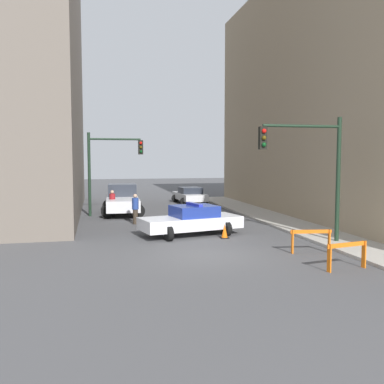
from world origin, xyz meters
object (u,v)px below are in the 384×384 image
at_px(police_car, 192,220).
at_px(parked_car_near, 190,195).
at_px(barrier_front, 347,251).
at_px(pedestrian_corner, 112,203).
at_px(traffic_light_near, 313,160).
at_px(pedestrian_crossing, 135,208).
at_px(white_truck, 122,200).
at_px(traffic_light_far, 107,162).
at_px(traffic_cone, 225,231).
at_px(barrier_mid, 311,237).

distance_m(police_car, parked_car_near, 14.10).
relative_size(police_car, barrier_front, 3.15).
bearing_deg(parked_car_near, pedestrian_corner, -137.47).
xyz_separation_m(traffic_light_near, pedestrian_crossing, (-6.66, 7.30, -2.67)).
distance_m(white_truck, parked_car_near, 7.66).
distance_m(white_truck, barrier_front, 16.98).
height_order(traffic_light_far, traffic_cone, traffic_light_far).
bearing_deg(parked_car_near, traffic_cone, -100.17).
relative_size(police_car, traffic_cone, 7.61).
distance_m(traffic_light_near, pedestrian_corner, 13.27).
relative_size(traffic_light_near, pedestrian_crossing, 3.13).
bearing_deg(parked_car_near, traffic_light_near, -88.90).
bearing_deg(parked_car_near, barrier_mid, -91.75).
bearing_deg(traffic_light_far, traffic_light_near, -54.29).
height_order(traffic_light_near, barrier_mid, traffic_light_near).
bearing_deg(pedestrian_corner, barrier_front, 63.73).
xyz_separation_m(pedestrian_crossing, barrier_mid, (5.86, -8.73, -0.24)).
bearing_deg(traffic_cone, white_truck, 112.34).
relative_size(police_car, pedestrian_corner, 3.01).
bearing_deg(police_car, pedestrian_crossing, 16.17).
height_order(parked_car_near, pedestrian_crossing, pedestrian_crossing).
bearing_deg(police_car, traffic_cone, -141.63).
bearing_deg(barrier_mid, barrier_front, -91.85).
distance_m(traffic_light_near, barrier_mid, 3.34).
bearing_deg(police_car, parked_car_near, -25.06).
height_order(pedestrian_crossing, traffic_cone, pedestrian_crossing).
height_order(barrier_front, barrier_mid, same).
height_order(white_truck, parked_car_near, white_truck).
bearing_deg(traffic_cone, pedestrian_crossing, 124.88).
distance_m(traffic_light_near, parked_car_near, 17.34).
height_order(parked_car_near, traffic_cone, parked_car_near).
distance_m(traffic_light_near, pedestrian_crossing, 10.24).
distance_m(police_car, barrier_mid, 5.92).
bearing_deg(traffic_light_near, traffic_light_far, 125.71).
relative_size(white_truck, pedestrian_corner, 3.30).
bearing_deg(pedestrian_corner, traffic_light_near, 74.82).
distance_m(traffic_light_far, traffic_cone, 10.67).
distance_m(white_truck, pedestrian_corner, 1.60).
xyz_separation_m(pedestrian_crossing, traffic_cone, (3.55, -5.09, -0.54)).
xyz_separation_m(pedestrian_corner, barrier_front, (6.90, -14.36, -0.24)).
distance_m(pedestrian_corner, traffic_cone, 9.45).
xyz_separation_m(white_truck, barrier_front, (6.19, -15.80, -0.29)).
bearing_deg(barrier_mid, white_truck, 115.28).
distance_m(traffic_light_near, traffic_cone, 4.99).
xyz_separation_m(parked_car_near, traffic_cone, (-1.68, -14.83, -0.36)).
xyz_separation_m(barrier_front, traffic_cone, (-2.23, 6.16, -0.30)).
height_order(traffic_light_far, white_truck, traffic_light_far).
distance_m(barrier_front, traffic_cone, 6.56).
height_order(pedestrian_corner, barrier_front, pedestrian_corner).
distance_m(parked_car_near, barrier_front, 20.99).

